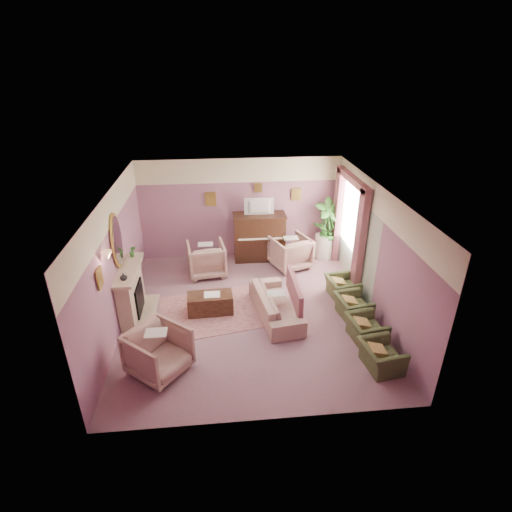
{
  "coord_description": "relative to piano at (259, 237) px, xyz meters",
  "views": [
    {
      "loc": [
        -0.6,
        -7.48,
        5.15
      ],
      "look_at": [
        0.18,
        0.4,
        1.21
      ],
      "focal_mm": 28.0,
      "sensor_mm": 36.0,
      "label": 1
    }
  ],
  "objects": [
    {
      "name": "ceiling",
      "position": [
        -0.5,
        -2.68,
        2.15
      ],
      "size": [
        5.5,
        6.0,
        0.01
      ],
      "primitive_type": "cube",
      "color": "silver",
      "rests_on": "wall_back"
    },
    {
      "name": "wall_front",
      "position": [
        -0.5,
        -5.68,
        0.75
      ],
      "size": [
        5.5,
        0.02,
        2.8
      ],
      "primitive_type": "cube",
      "color": "slate",
      "rests_on": "floor"
    },
    {
      "name": "piano",
      "position": [
        0.0,
        0.0,
        0.0
      ],
      "size": [
        1.4,
        0.6,
        1.3
      ],
      "primitive_type": "cube",
      "color": "#351D12",
      "rests_on": "floor"
    },
    {
      "name": "fireplace_inset",
      "position": [
        -2.99,
        -2.48,
        -0.25
      ],
      "size": [
        0.18,
        0.72,
        0.68
      ],
      "primitive_type": "cube",
      "color": "black",
      "rests_on": "floor"
    },
    {
      "name": "area_rug",
      "position": [
        -1.21,
        -2.55,
        -0.64
      ],
      "size": [
        2.78,
        2.22,
        0.01
      ],
      "primitive_type": "cube",
      "rotation": [
        0.0,
        0.0,
        0.18
      ],
      "color": "#A66668",
      "rests_on": "floor"
    },
    {
      "name": "mirror_glass",
      "position": [
        -3.17,
        -2.48,
        1.15
      ],
      "size": [
        0.01,
        0.6,
        1.06
      ],
      "primitive_type": "ellipsoid",
      "color": "#B6B5CC",
      "rests_on": "wall_left"
    },
    {
      "name": "side_plant_big",
      "position": [
        1.85,
        -0.11,
        0.22
      ],
      "size": [
        0.3,
        0.3,
        0.34
      ],
      "primitive_type": "imported",
      "color": "#2F6C26",
      "rests_on": "side_table"
    },
    {
      "name": "picture_rail_band",
      "position": [
        -0.5,
        0.31,
        1.82
      ],
      "size": [
        5.5,
        0.01,
        0.65
      ],
      "primitive_type": "cube",
      "color": "#F3EEC7",
      "rests_on": "wall_back"
    },
    {
      "name": "print_back_left",
      "position": [
        -1.3,
        0.28,
        1.07
      ],
      "size": [
        0.3,
        0.03,
        0.38
      ],
      "primitive_type": "cube",
      "color": "gold",
      "rests_on": "wall_back"
    },
    {
      "name": "olive_chair_c",
      "position": [
        1.75,
        -3.05,
        -0.32
      ],
      "size": [
        0.54,
        0.77,
        0.67
      ],
      "primitive_type": "imported",
      "color": "#444F2B",
      "rests_on": "floor"
    },
    {
      "name": "olive_chair_b",
      "position": [
        1.75,
        -3.87,
        -0.32
      ],
      "size": [
        0.54,
        0.77,
        0.67
      ],
      "primitive_type": "imported",
      "color": "#444F2B",
      "rests_on": "floor"
    },
    {
      "name": "wall_left",
      "position": [
        -3.25,
        -2.68,
        0.75
      ],
      "size": [
        0.02,
        6.0,
        2.8
      ],
      "primitive_type": "cube",
      "color": "slate",
      "rests_on": "floor"
    },
    {
      "name": "table_paper",
      "position": [
        -1.32,
        -2.57,
        -0.2
      ],
      "size": [
        0.35,
        0.28,
        0.01
      ],
      "primitive_type": "cube",
      "color": "white",
      "rests_on": "coffee_table"
    },
    {
      "name": "mantel_vase",
      "position": [
        -3.05,
        -2.98,
        0.58
      ],
      "size": [
        0.16,
        0.16,
        0.16
      ],
      "primitive_type": "imported",
      "color": "#F3EEC7",
      "rests_on": "mantel_shelf"
    },
    {
      "name": "piano_keyshelf",
      "position": [
        -0.0,
        -0.35,
        0.07
      ],
      "size": [
        1.3,
        0.12,
        0.06
      ],
      "primitive_type": "cube",
      "color": "#351D12",
      "rests_on": "piano"
    },
    {
      "name": "curtain_right",
      "position": [
        2.12,
        -0.21,
        0.65
      ],
      "size": [
        0.16,
        0.34,
        2.6
      ],
      "primitive_type": "cube",
      "color": "#8B4B55",
      "rests_on": "floor"
    },
    {
      "name": "coffee_table",
      "position": [
        -1.37,
        -2.57,
        -0.43
      ],
      "size": [
        1.02,
        0.54,
        0.45
      ],
      "primitive_type": "cube",
      "rotation": [
        0.0,
        0.0,
        0.05
      ],
      "color": "#412618",
      "rests_on": "floor"
    },
    {
      "name": "piano_keys",
      "position": [
        0.0,
        -0.35,
        0.11
      ],
      "size": [
        1.2,
        0.08,
        0.02
      ],
      "primitive_type": "cube",
      "color": "white",
      "rests_on": "piano"
    },
    {
      "name": "sofa",
      "position": [
        0.07,
        -2.83,
        -0.25
      ],
      "size": [
        0.65,
        1.96,
        0.79
      ],
      "primitive_type": "imported",
      "color": "tan",
      "rests_on": "floor"
    },
    {
      "name": "mantel_shelf",
      "position": [
        -3.06,
        -2.48,
        0.47
      ],
      "size": [
        0.4,
        1.55,
        0.07
      ],
      "primitive_type": "cube",
      "color": "tan",
      "rests_on": "fireplace_surround"
    },
    {
      "name": "sofa_throw",
      "position": [
        0.47,
        -2.83,
        -0.05
      ],
      "size": [
        0.1,
        1.48,
        0.54
      ],
      "primitive_type": "cube",
      "color": "#8B4B55",
      "rests_on": "sofa"
    },
    {
      "name": "floral_armchair_front",
      "position": [
        -2.28,
        -4.39,
        -0.17
      ],
      "size": [
        0.93,
        0.93,
        0.97
      ],
      "primitive_type": "imported",
      "color": "tan",
      "rests_on": "floor"
    },
    {
      "name": "television",
      "position": [
        0.0,
        -0.05,
        0.95
      ],
      "size": [
        0.8,
        0.12,
        0.48
      ],
      "primitive_type": "imported",
      "color": "black",
      "rests_on": "piano"
    },
    {
      "name": "wall_right",
      "position": [
        2.25,
        -2.68,
        0.75
      ],
      "size": [
        0.02,
        6.0,
        2.8
      ],
      "primitive_type": "cube",
      "color": "slate",
      "rests_on": "floor"
    },
    {
      "name": "mirror_frame",
      "position": [
        -3.2,
        -2.48,
        1.15
      ],
      "size": [
        0.04,
        0.72,
        1.2
      ],
      "primitive_type": "ellipsoid",
      "color": "gold",
      "rests_on": "wall_left"
    },
    {
      "name": "olive_chair_a",
      "position": [
        1.75,
        -4.69,
        -0.32
      ],
      "size": [
        0.54,
        0.77,
        0.67
      ],
      "primitive_type": "imported",
      "color": "#444F2B",
      "rests_on": "floor"
    },
    {
      "name": "floral_armchair_left",
      "position": [
        -1.47,
        -0.77,
        -0.17
      ],
      "size": [
        0.93,
        0.93,
        0.97
      ],
      "primitive_type": "imported",
      "color": "tan",
      "rests_on": "floor"
    },
    {
      "name": "window_blind",
      "position": [
        2.2,
        -1.13,
        1.05
      ],
      "size": [
        0.03,
        1.4,
        1.8
      ],
      "primitive_type": "cube",
      "color": "silver",
      "rests_on": "wall_right"
    },
    {
      "name": "palm_plant",
      "position": [
        1.89,
        -0.16,
        0.41
      ],
      "size": [
        0.76,
        0.76,
        1.44
      ],
      "primitive_type": "imported",
      "color": "#2F6C26",
      "rests_on": "palm_pot"
    },
    {
      "name": "fireplace_surround",
      "position": [
        -3.09,
        -2.48,
        -0.1
      ],
      "size": [
        0.3,
        1.4,
        1.1
      ],
      "primitive_type": "cube",
      "color": "tan",
      "rests_on": "floor"
    },
    {
      "name": "palm_pot",
      "position": [
        1.89,
        -0.16,
        -0.48
      ],
      "size": [
        0.34,
        0.34,
        0.34
      ],
      "primitive_type": "cylinder",
      "color": "brown",
      "rests_on": "floor"
    },
    {
      "name": "piano_top",
      "position": [
        0.0,
        0.0,
        0.66
      ],
      "size": [
        1.45,
        0.65,
        0.04
      ],
      "primitive_type": "cube",
      "color": "#351D12",
      "rests_on": "piano"
    },
    {
      "name": "fire_ember",
      "position": [
        -2.95,
        -2.48,
        -0.43
      ],
      "size": [
        0.06,
        0.54,
        0.1
      ],
      "primitive_type": "cube",
      "color": "#EF480A",
      "rests_on": "floor"
    },
    {
      "name": "side_plant_small",
      "position": [
        1.97,
        -0.21,
        0.19
      ],
      "size": [
        0.16,
        0.16,
        0.28
      ],
      "primitive_type": "imported",
      "color": "#2F6C26",
      "rests_on": "side_table"
    },
    {
      "name": "wall_back",
      "position": [
        -0.5,
        0.32,
        0.75
      ],
      "size": [
        5.5,
        0.02,
        2.8
      ],
      "primitive_type": "cube",
      "color": "slate",
      "rests_on": "floor"
    },
    {
      "name": "sconce_shade",
      "position": [
        -3.12,
        -3.53,
        1.33
      ],
      "size": [
        0.2,
        0.2,
        0.16
      ],
      "primitive_type": "cone",
      "color": "tan",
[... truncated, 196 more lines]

